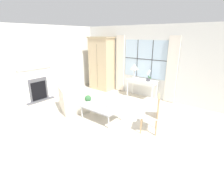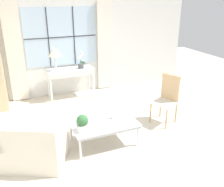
{
  "view_description": "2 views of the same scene",
  "coord_description": "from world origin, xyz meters",
  "px_view_note": "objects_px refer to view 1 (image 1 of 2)",
  "views": [
    {
      "loc": [
        3.33,
        -3.26,
        2.43
      ],
      "look_at": [
        0.29,
        0.56,
        0.79
      ],
      "focal_mm": 28.0,
      "sensor_mm": 36.0,
      "label": 1
    },
    {
      "loc": [
        -1.25,
        -3.38,
        2.54
      ],
      "look_at": [
        0.27,
        0.31,
        0.94
      ],
      "focal_mm": 40.0,
      "sensor_mm": 36.0,
      "label": 2
    }
  ],
  "objects_px": {
    "fireplace": "(36,82)",
    "console_table": "(142,82)",
    "armoire": "(101,64)",
    "coffee_table": "(102,107)",
    "armchair_upholstered": "(73,102)",
    "side_chair_wooden": "(154,112)",
    "potted_plant_small": "(88,100)",
    "pillar_candle": "(108,105)",
    "potted_orchid": "(148,77)",
    "table_lamp": "(134,67)"
  },
  "relations": [
    {
      "from": "fireplace",
      "to": "armoire",
      "type": "xyz_separation_m",
      "value": [
        0.92,
        2.69,
        0.44
      ]
    },
    {
      "from": "armoire",
      "to": "coffee_table",
      "type": "relative_size",
      "value": 2.05
    },
    {
      "from": "fireplace",
      "to": "armchair_upholstered",
      "type": "distance_m",
      "value": 1.87
    },
    {
      "from": "table_lamp",
      "to": "potted_plant_small",
      "type": "distance_m",
      "value": 2.61
    },
    {
      "from": "armoire",
      "to": "pillar_candle",
      "type": "relative_size",
      "value": 14.83
    },
    {
      "from": "coffee_table",
      "to": "pillar_candle",
      "type": "xyz_separation_m",
      "value": [
        0.22,
        0.06,
        0.11
      ]
    },
    {
      "from": "console_table",
      "to": "armchair_upholstered",
      "type": "height_order",
      "value": "armchair_upholstered"
    },
    {
      "from": "pillar_candle",
      "to": "armoire",
      "type": "bearing_deg",
      "value": 135.09
    },
    {
      "from": "table_lamp",
      "to": "side_chair_wooden",
      "type": "distance_m",
      "value": 2.89
    },
    {
      "from": "armoire",
      "to": "pillar_candle",
      "type": "distance_m",
      "value": 3.34
    },
    {
      "from": "armchair_upholstered",
      "to": "side_chair_wooden",
      "type": "xyz_separation_m",
      "value": [
        2.75,
        0.39,
        0.3
      ]
    },
    {
      "from": "armchair_upholstered",
      "to": "coffee_table",
      "type": "relative_size",
      "value": 1.06
    },
    {
      "from": "armchair_upholstered",
      "to": "pillar_candle",
      "type": "relative_size",
      "value": 7.68
    },
    {
      "from": "console_table",
      "to": "coffee_table",
      "type": "height_order",
      "value": "console_table"
    },
    {
      "from": "coffee_table",
      "to": "side_chair_wooden",
      "type": "bearing_deg",
      "value": 11.1
    },
    {
      "from": "side_chair_wooden",
      "to": "coffee_table",
      "type": "bearing_deg",
      "value": -168.9
    },
    {
      "from": "side_chair_wooden",
      "to": "potted_orchid",
      "type": "bearing_deg",
      "value": 121.01
    },
    {
      "from": "fireplace",
      "to": "armoire",
      "type": "bearing_deg",
      "value": 71.19
    },
    {
      "from": "armoire",
      "to": "potted_orchid",
      "type": "distance_m",
      "value": 2.39
    },
    {
      "from": "fireplace",
      "to": "potted_plant_small",
      "type": "distance_m",
      "value": 2.61
    },
    {
      "from": "fireplace",
      "to": "coffee_table",
      "type": "distance_m",
      "value": 3.05
    },
    {
      "from": "fireplace",
      "to": "console_table",
      "type": "height_order",
      "value": "fireplace"
    },
    {
      "from": "console_table",
      "to": "table_lamp",
      "type": "height_order",
      "value": "table_lamp"
    },
    {
      "from": "potted_orchid",
      "to": "armchair_upholstered",
      "type": "distance_m",
      "value": 2.96
    },
    {
      "from": "side_chair_wooden",
      "to": "potted_plant_small",
      "type": "distance_m",
      "value": 1.99
    },
    {
      "from": "fireplace",
      "to": "side_chair_wooden",
      "type": "xyz_separation_m",
      "value": [
        4.54,
        0.62,
        -0.19
      ]
    },
    {
      "from": "console_table",
      "to": "armchair_upholstered",
      "type": "distance_m",
      "value": 2.81
    },
    {
      "from": "table_lamp",
      "to": "potted_orchid",
      "type": "distance_m",
      "value": 0.71
    },
    {
      "from": "potted_orchid",
      "to": "armchair_upholstered",
      "type": "bearing_deg",
      "value": -121.45
    },
    {
      "from": "coffee_table",
      "to": "potted_plant_small",
      "type": "bearing_deg",
      "value": -162.0
    },
    {
      "from": "pillar_candle",
      "to": "coffee_table",
      "type": "bearing_deg",
      "value": -165.74
    },
    {
      "from": "table_lamp",
      "to": "fireplace",
      "type": "bearing_deg",
      "value": -134.37
    },
    {
      "from": "console_table",
      "to": "pillar_candle",
      "type": "distance_m",
      "value": 2.37
    },
    {
      "from": "side_chair_wooden",
      "to": "console_table",
      "type": "bearing_deg",
      "value": 125.86
    },
    {
      "from": "coffee_table",
      "to": "potted_plant_small",
      "type": "height_order",
      "value": "potted_plant_small"
    },
    {
      "from": "coffee_table",
      "to": "armoire",
      "type": "bearing_deg",
      "value": 131.57
    },
    {
      "from": "table_lamp",
      "to": "pillar_candle",
      "type": "xyz_separation_m",
      "value": [
        0.58,
        -2.33,
        -0.72
      ]
    },
    {
      "from": "potted_orchid",
      "to": "pillar_candle",
      "type": "height_order",
      "value": "potted_orchid"
    },
    {
      "from": "fireplace",
      "to": "armchair_upholstered",
      "type": "xyz_separation_m",
      "value": [
        1.79,
        0.23,
        -0.48
      ]
    },
    {
      "from": "armchair_upholstered",
      "to": "armoire",
      "type": "bearing_deg",
      "value": 109.52
    },
    {
      "from": "table_lamp",
      "to": "side_chair_wooden",
      "type": "xyz_separation_m",
      "value": [
        1.89,
        -2.09,
        -0.66
      ]
    },
    {
      "from": "fireplace",
      "to": "pillar_candle",
      "type": "relative_size",
      "value": 13.85
    },
    {
      "from": "fireplace",
      "to": "coffee_table",
      "type": "height_order",
      "value": "fireplace"
    },
    {
      "from": "table_lamp",
      "to": "potted_orchid",
      "type": "height_order",
      "value": "table_lamp"
    },
    {
      "from": "armoire",
      "to": "side_chair_wooden",
      "type": "relative_size",
      "value": 2.35
    },
    {
      "from": "armchair_upholstered",
      "to": "coffee_table",
      "type": "distance_m",
      "value": 1.24
    },
    {
      "from": "fireplace",
      "to": "pillar_candle",
      "type": "xyz_separation_m",
      "value": [
        3.23,
        0.38,
        -0.25
      ]
    },
    {
      "from": "potted_plant_small",
      "to": "pillar_candle",
      "type": "distance_m",
      "value": 0.67
    },
    {
      "from": "pillar_candle",
      "to": "table_lamp",
      "type": "bearing_deg",
      "value": 104.02
    },
    {
      "from": "console_table",
      "to": "fireplace",
      "type": "bearing_deg",
      "value": -137.82
    }
  ]
}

